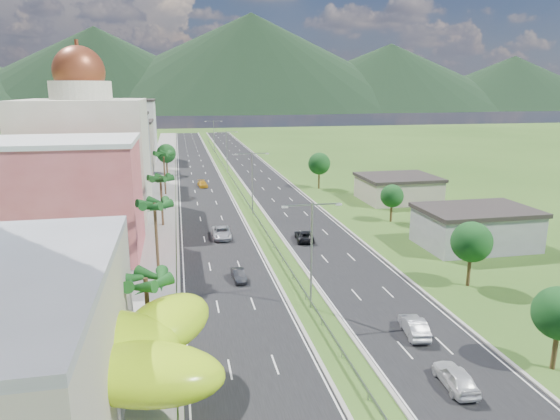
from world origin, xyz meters
TOP-DOWN VIEW (x-y plane):
  - ground at (0.00, 0.00)m, footprint 500.00×500.00m
  - road_left at (-7.50, 90.00)m, footprint 11.00×260.00m
  - road_right at (7.50, 90.00)m, footprint 11.00×260.00m
  - sidewalk_left at (-17.00, 90.00)m, footprint 7.00×260.00m
  - median_guardrail at (0.00, 71.99)m, footprint 0.10×216.06m
  - streetlight_median_b at (0.00, 10.00)m, footprint 6.04×0.25m
  - streetlight_median_c at (0.00, 50.00)m, footprint 6.04×0.25m
  - streetlight_median_d at (0.00, 95.00)m, footprint 6.04×0.25m
  - streetlight_median_e at (0.00, 140.00)m, footprint 6.04×0.25m
  - lime_canopy at (-20.00, -4.00)m, footprint 18.00×15.00m
  - pink_shophouse at (-28.00, 32.00)m, footprint 20.00×15.00m
  - domed_building at (-28.00, 55.00)m, footprint 20.00×20.00m
  - midrise_grey at (-27.00, 80.00)m, footprint 16.00×15.00m
  - midrise_beige at (-27.00, 102.00)m, footprint 16.00×15.00m
  - midrise_white at (-27.00, 125.00)m, footprint 16.00×15.00m
  - shed_near at (28.00, 25.00)m, footprint 15.00×10.00m
  - shed_far at (30.00, 55.00)m, footprint 14.00×12.00m
  - palm_tree_b at (-15.50, 2.00)m, footprint 3.60×3.60m
  - palm_tree_c at (-15.50, 22.00)m, footprint 3.60×3.60m
  - palm_tree_d at (-15.50, 45.00)m, footprint 3.60×3.60m
  - palm_tree_e at (-15.50, 70.00)m, footprint 3.60×3.60m
  - leafy_tree_lfar at (-15.50, 95.00)m, footprint 4.90×4.90m
  - leafy_tree_ra at (16.00, -5.00)m, footprint 4.20×4.20m
  - leafy_tree_rb at (19.00, 12.00)m, footprint 4.55×4.55m
  - leafy_tree_rc at (22.00, 40.00)m, footprint 3.85×3.85m
  - leafy_tree_rd at (18.00, 70.00)m, footprint 4.90×4.90m
  - mountain_ridge at (60.00, 450.00)m, footprint 860.00×140.00m
  - car_dark_left at (-6.32, 18.75)m, footprint 1.54×3.96m
  - car_silver_mid_left at (-6.75, 36.15)m, footprint 2.74×5.83m
  - car_yellow_far_left at (-7.43, 76.90)m, footprint 2.37×4.82m
  - car_white_near_right at (6.96, -5.79)m, footprint 2.28×4.95m
  - car_silver_right at (7.68, 2.43)m, footprint 2.47×5.08m
  - car_dark_far_right at (5.02, 32.39)m, footprint 2.97×5.45m

SIDE VIEW (x-z plane):
  - ground at x=0.00m, z-range 0.00..0.00m
  - mountain_ridge at x=60.00m, z-range -45.00..45.00m
  - road_left at x=-7.50m, z-range 0.00..0.04m
  - road_right at x=7.50m, z-range 0.00..0.04m
  - sidewalk_left at x=-17.00m, z-range 0.00..0.12m
  - median_guardrail at x=0.00m, z-range 0.24..1.00m
  - car_dark_left at x=-6.32m, z-range 0.04..1.33m
  - car_yellow_far_left at x=-7.43m, z-range 0.04..1.39m
  - car_dark_far_right at x=5.02m, z-range 0.04..1.49m
  - car_silver_right at x=7.68m, z-range 0.04..1.64m
  - car_silver_mid_left at x=-6.75m, z-range 0.04..1.65m
  - car_white_near_right at x=6.96m, z-range 0.04..1.68m
  - shed_far at x=30.00m, z-range 0.00..4.40m
  - shed_near at x=28.00m, z-range 0.00..5.00m
  - leafy_tree_rc at x=22.00m, z-range 1.21..7.54m
  - leafy_tree_ra at x=16.00m, z-range 1.33..8.23m
  - lime_canopy at x=-20.00m, z-range 1.29..8.69m
  - leafy_tree_rb at x=19.00m, z-range 1.44..8.92m
  - leafy_tree_lfar at x=-15.50m, z-range 1.55..9.60m
  - leafy_tree_rd at x=18.00m, z-range 1.55..9.60m
  - midrise_beige at x=-27.00m, z-range 0.00..13.00m
  - streetlight_median_b at x=0.00m, z-range 1.25..12.25m
  - streetlight_median_c at x=0.00m, z-range 1.25..12.25m
  - streetlight_median_d at x=0.00m, z-range 1.25..12.25m
  - streetlight_median_e at x=0.00m, z-range 1.25..12.25m
  - palm_tree_b at x=-15.50m, z-range 3.01..11.11m
  - pink_shophouse at x=-28.00m, z-range 0.00..15.00m
  - palm_tree_d at x=-15.50m, z-range 3.24..11.84m
  - midrise_grey at x=-27.00m, z-range 0.00..16.00m
  - palm_tree_e at x=-15.50m, z-range 3.61..13.01m
  - palm_tree_c at x=-15.50m, z-range 3.70..13.30m
  - midrise_white at x=-27.00m, z-range 0.00..18.00m
  - domed_building at x=-28.00m, z-range -3.00..25.70m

